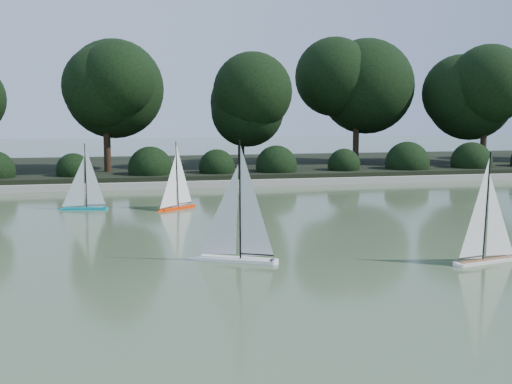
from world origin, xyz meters
TOP-DOWN VIEW (x-y plane):
  - ground at (0.00, 0.00)m, footprint 80.00×80.00m
  - pond_coping at (0.00, 9.00)m, footprint 40.00×0.35m
  - far_bank at (0.00, 13.00)m, footprint 40.00×8.00m
  - tree_line at (1.23, 11.44)m, footprint 26.31×3.93m
  - shrub_hedge at (0.00, 9.90)m, footprint 29.10×1.10m
  - sailboat_white_a at (-1.29, 0.56)m, footprint 1.23×0.73m
  - sailboat_white_b at (2.16, -0.26)m, footprint 1.17×0.43m
  - sailboat_orange at (-1.61, 5.33)m, footprint 0.94×0.79m
  - sailboat_teal at (-3.51, 5.73)m, footprint 1.07×0.33m

SIDE VIEW (x-z plane):
  - ground at x=0.00m, z-range 0.00..0.00m
  - pond_coping at x=0.00m, z-range 0.00..0.18m
  - far_bank at x=0.00m, z-range 0.00..0.30m
  - sailboat_teal at x=-3.51m, z-range -0.50..0.96m
  - sailboat_orange at x=-1.61m, z-range -0.51..0.98m
  - sailboat_white_b at x=2.16m, z-range -0.55..1.05m
  - sailboat_white_a at x=-1.29m, z-range -0.61..1.16m
  - shrub_hedge at x=0.00m, z-range -0.10..1.00m
  - tree_line at x=1.23m, z-range 0.45..4.83m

